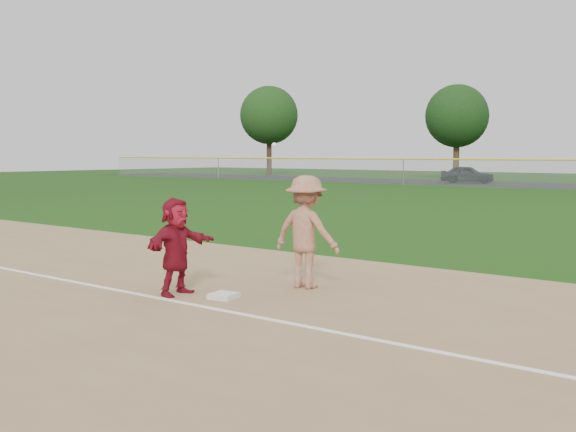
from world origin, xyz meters
The scene contains 8 objects.
ground centered at (0.00, 0.00, 0.00)m, with size 160.00×160.00×0.00m, color #173E0C.
foul_line centered at (0.00, -0.80, 0.03)m, with size 60.00×0.10×0.01m, color white.
first_base centered at (-0.06, -0.12, 0.07)m, with size 0.41×0.41×0.09m, color silver.
base_runner centered at (-0.93, -0.39, 0.86)m, with size 1.55×0.50×1.68m, color maroon.
car_left centered at (-17.37, 45.66, 0.72)m, with size 1.68×4.19×1.43m, color black.
first_base_play centered at (0.39, 1.54, 1.03)m, with size 1.37×1.08×2.61m.
tree_0 centered at (-44.00, 52.00, 6.59)m, with size 6.40×6.40×9.81m.
tree_1 centered at (-22.00, 53.00, 5.83)m, with size 5.80×5.80×8.75m.
Camera 1 is at (8.29, -8.64, 2.45)m, focal length 45.00 mm.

